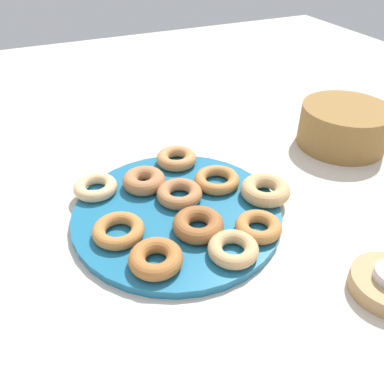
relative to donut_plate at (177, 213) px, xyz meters
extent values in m
plane|color=beige|center=(0.00, 0.00, -0.01)|extent=(2.40, 2.40, 0.00)
cylinder|color=#1E6B93|center=(0.00, 0.00, 0.00)|extent=(0.37, 0.37, 0.02)
torus|color=#995B2D|center=(0.07, 0.01, 0.02)|extent=(0.12, 0.12, 0.03)
torus|color=#BC7A3D|center=(0.11, 0.10, 0.02)|extent=(0.11, 0.11, 0.02)
torus|color=#AD6B33|center=(0.11, -0.08, 0.02)|extent=(0.12, 0.12, 0.03)
torus|color=tan|center=(0.03, 0.17, 0.02)|extent=(0.11, 0.11, 0.03)
torus|color=#EABC84|center=(-0.11, -0.12, 0.02)|extent=(0.09, 0.09, 0.02)
torus|color=#BC7A3D|center=(0.02, -0.11, 0.02)|extent=(0.09, 0.09, 0.02)
torus|color=#B27547|center=(-0.03, 0.02, 0.02)|extent=(0.11, 0.11, 0.02)
torus|color=#BC7A3D|center=(-0.04, 0.10, 0.02)|extent=(0.12, 0.12, 0.02)
torus|color=#C6844C|center=(-0.14, 0.06, 0.02)|extent=(0.12, 0.12, 0.02)
torus|color=#B27547|center=(-0.09, -0.03, 0.02)|extent=(0.09, 0.09, 0.03)
torus|color=tan|center=(0.14, 0.04, 0.02)|extent=(0.11, 0.11, 0.02)
cylinder|color=olive|center=(-0.09, 0.45, 0.04)|extent=(0.25, 0.25, 0.09)
camera|label=1|loc=(0.51, -0.20, 0.45)|focal=36.66mm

